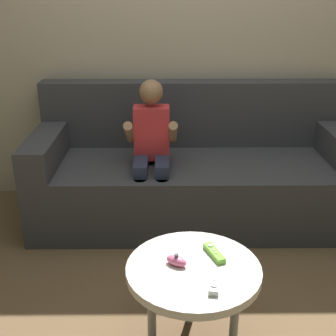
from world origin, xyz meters
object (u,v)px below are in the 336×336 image
Objects in this scene: coffee_table at (193,275)px; game_remote_white_near_edge at (214,282)px; couch at (193,174)px; nunchuk_pink at (176,261)px; game_remote_lime_far_corner at (214,253)px; person_seated_on_couch at (152,148)px.

game_remote_white_near_edge reaches higher than coffee_table.
couch reaches higher than coffee_table.
game_remote_white_near_edge is at bearing -43.00° from nunchuk_pink.
coffee_table is 3.82× the size of game_remote_lime_far_corner.
coffee_table is at bearing -7.95° from nunchuk_pink.
game_remote_white_near_edge is (-0.01, -1.36, 0.14)m from couch.
person_seated_on_couch reaches higher than game_remote_lime_far_corner.
person_seated_on_couch is at bearing 102.63° from game_remote_white_near_edge.
person_seated_on_couch is at bearing 96.82° from nunchuk_pink.
coffee_table is 0.13m from game_remote_lime_far_corner.
person_seated_on_couch is 1.74× the size of coffee_table.
couch is at bearing 90.66° from game_remote_lime_far_corner.
person_seated_on_couch is at bearing -146.58° from couch.
couch is at bearing 83.21° from nunchuk_pink.
game_remote_white_near_edge is at bearing -77.37° from person_seated_on_couch.
person_seated_on_couch is 1.09m from coffee_table.
couch is 1.25m from nunchuk_pink.
nunchuk_pink is at bearing 172.05° from coffee_table.
game_remote_lime_far_corner is at bearing -89.34° from couch.
person_seated_on_couch is (-0.27, -0.18, 0.25)m from couch.
person_seated_on_couch reaches higher than game_remote_white_near_edge.
game_remote_lime_far_corner is at bearing -73.82° from person_seated_on_couch.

